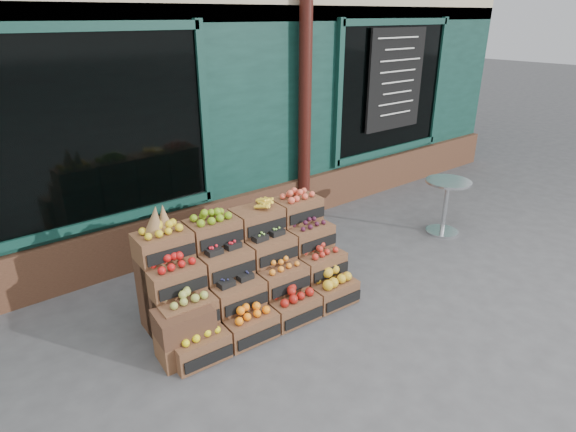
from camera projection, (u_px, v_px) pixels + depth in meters
ground at (343, 303)px, 5.20m from camera, size 60.00×60.00×0.00m
shop_facade at (129, 46)px, 7.93m from camera, size 12.00×6.24×4.80m
crate_display at (248, 275)px, 4.96m from camera, size 2.13×1.13×1.30m
spare_crates at (185, 333)px, 4.31m from camera, size 0.52×0.39×0.49m
bistro_table at (446, 201)px, 6.71m from camera, size 0.62×0.62×0.78m
shopkeeper at (97, 179)px, 5.77m from camera, size 0.88×0.69×2.12m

